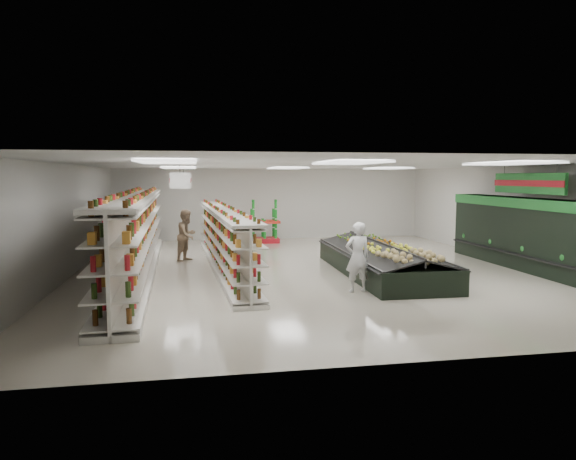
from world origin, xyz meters
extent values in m
plane|color=beige|center=(0.00, 0.00, 0.00)|extent=(16.00, 16.00, 0.00)
cube|color=white|center=(0.00, 0.00, 3.20)|extent=(14.00, 16.00, 0.02)
cube|color=silver|center=(0.00, 8.00, 1.60)|extent=(14.00, 0.02, 3.20)
cube|color=silver|center=(0.00, -8.00, 1.60)|extent=(14.00, 0.02, 3.20)
cube|color=silver|center=(-7.00, 0.00, 1.60)|extent=(0.02, 16.00, 3.20)
cube|color=silver|center=(7.00, 0.00, 1.60)|extent=(0.02, 16.00, 3.20)
cube|color=black|center=(6.55, -1.50, 1.10)|extent=(0.80, 8.00, 2.20)
cube|color=#1F752A|center=(6.53, -1.50, 2.05)|extent=(0.85, 8.00, 0.30)
cube|color=black|center=(6.30, -1.50, 0.55)|extent=(0.55, 7.80, 0.15)
cube|color=silver|center=(6.40, -1.50, 1.35)|extent=(0.45, 7.70, 0.03)
cube|color=silver|center=(6.40, -1.50, 1.65)|extent=(0.45, 7.70, 0.03)
cube|color=white|center=(-3.80, -2.00, 2.75)|extent=(0.50, 0.06, 0.40)
cube|color=#B31420|center=(-3.80, -2.00, 2.75)|extent=(0.52, 0.02, 0.12)
cylinder|color=black|center=(-3.80, -2.00, 3.05)|extent=(0.01, 0.01, 0.50)
cube|color=white|center=(-3.80, 2.00, 2.75)|extent=(0.50, 0.06, 0.40)
cube|color=#B31420|center=(-3.80, 2.00, 2.75)|extent=(0.52, 0.02, 0.12)
cylinder|color=black|center=(-3.80, 2.00, 3.05)|extent=(0.01, 0.01, 0.50)
cube|color=#1F752A|center=(6.25, -1.50, 2.65)|extent=(0.10, 3.20, 0.60)
cube|color=#B31420|center=(6.19, -1.50, 2.65)|extent=(0.03, 3.20, 0.18)
cylinder|color=black|center=(6.25, -2.70, 3.05)|extent=(0.01, 0.01, 0.50)
cylinder|color=black|center=(6.25, -0.30, 3.05)|extent=(0.01, 0.01, 0.50)
cube|color=silver|center=(-5.14, 0.38, 0.07)|extent=(1.43, 13.31, 0.13)
cube|color=silver|center=(-5.14, 0.38, 1.11)|extent=(0.50, 13.28, 2.21)
cube|color=silver|center=(-5.14, 0.38, 2.26)|extent=(1.43, 13.31, 0.09)
cube|color=silver|center=(-5.40, 0.37, 0.20)|extent=(0.92, 13.18, 0.03)
cube|color=silver|center=(-5.40, 0.37, 0.68)|extent=(0.92, 13.18, 0.03)
cube|color=silver|center=(-5.40, 0.37, 1.17)|extent=(0.92, 13.18, 0.03)
cube|color=silver|center=(-5.40, 0.37, 1.65)|extent=(0.92, 13.18, 0.03)
cube|color=silver|center=(-5.40, 0.37, 2.14)|extent=(0.92, 13.18, 0.03)
cube|color=silver|center=(-4.89, 0.39, 0.20)|extent=(0.92, 13.18, 0.03)
cube|color=silver|center=(-4.89, 0.39, 0.68)|extent=(0.92, 13.18, 0.03)
cube|color=silver|center=(-4.89, 0.39, 1.17)|extent=(0.92, 13.18, 0.03)
cube|color=silver|center=(-4.89, 0.39, 1.65)|extent=(0.92, 13.18, 0.03)
cube|color=silver|center=(-4.89, 0.39, 2.14)|extent=(0.92, 13.18, 0.03)
cube|color=silver|center=(-2.57, 0.74, 0.05)|extent=(1.34, 10.59, 0.11)
cube|color=silver|center=(-2.57, 0.74, 0.88)|extent=(0.60, 10.55, 1.76)
cube|color=silver|center=(-2.57, 0.74, 1.79)|extent=(1.34, 10.59, 0.07)
cube|color=silver|center=(-2.78, 0.73, 0.16)|extent=(0.93, 10.48, 0.03)
cube|color=silver|center=(-2.78, 0.73, 0.54)|extent=(0.93, 10.48, 0.03)
cube|color=silver|center=(-2.78, 0.73, 0.93)|extent=(0.93, 10.48, 0.03)
cube|color=silver|center=(-2.78, 0.73, 1.31)|extent=(0.93, 10.48, 0.03)
cube|color=silver|center=(-2.78, 0.73, 1.70)|extent=(0.93, 10.48, 0.03)
cube|color=silver|center=(-2.37, 0.75, 0.16)|extent=(0.93, 10.48, 0.03)
cube|color=silver|center=(-2.37, 0.75, 0.54)|extent=(0.93, 10.48, 0.03)
cube|color=silver|center=(-2.37, 0.75, 0.93)|extent=(0.93, 10.48, 0.03)
cube|color=silver|center=(-2.37, 0.75, 1.31)|extent=(0.93, 10.48, 0.03)
cube|color=silver|center=(-2.37, 0.75, 1.70)|extent=(0.93, 10.48, 0.03)
cube|color=black|center=(1.89, -1.02, 0.32)|extent=(2.29, 6.38, 0.63)
cube|color=#262626|center=(0.84, -1.00, 0.65)|extent=(0.17, 6.34, 0.05)
cube|color=#262626|center=(2.94, -1.04, 0.65)|extent=(0.17, 6.34, 0.05)
cube|color=black|center=(1.32, -1.01, 0.74)|extent=(1.28, 6.27, 0.32)
cube|color=black|center=(2.45, -1.03, 0.74)|extent=(1.28, 6.27, 0.32)
cube|color=#262626|center=(1.89, -1.02, 0.83)|extent=(0.16, 6.25, 0.23)
cube|color=#B31420|center=(-0.55, 6.65, 0.11)|extent=(1.28, 0.86, 0.21)
cube|color=red|center=(-0.55, 6.65, 0.91)|extent=(1.33, 0.91, 0.11)
imported|color=silver|center=(0.48, -3.18, 0.87)|extent=(0.67, 0.47, 1.74)
imported|color=tan|center=(-3.73, 2.36, 0.87)|extent=(0.91, 0.99, 1.74)
camera|label=1|loc=(-3.45, -15.18, 2.86)|focal=32.00mm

